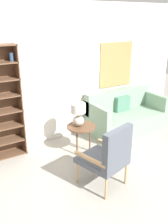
% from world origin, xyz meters
% --- Properties ---
extents(ground_plane, '(14.00, 14.00, 0.00)m').
position_xyz_m(ground_plane, '(0.00, 0.00, 0.00)').
color(ground_plane, '#9E998E').
extents(wall_back, '(6.40, 0.08, 2.70)m').
position_xyz_m(wall_back, '(0.02, 2.03, 1.35)').
color(wall_back, white).
rests_on(wall_back, ground_plane).
extents(armchair, '(0.71, 0.77, 1.01)m').
position_xyz_m(armchair, '(-0.03, 0.12, 0.56)').
color(armchair, tan).
rests_on(armchair, ground_plane).
extents(couch, '(1.72, 0.84, 0.89)m').
position_xyz_m(couch, '(1.53, 1.59, 0.33)').
color(couch, gray).
rests_on(couch, ground_plane).
extents(side_table, '(0.54, 0.54, 0.53)m').
position_xyz_m(side_table, '(0.18, 1.24, 0.47)').
color(side_table, brown).
rests_on(side_table, ground_plane).
extents(table_lamp, '(0.27, 0.27, 0.43)m').
position_xyz_m(table_lamp, '(0.14, 1.29, 0.77)').
color(table_lamp, '#A59E93').
rests_on(table_lamp, side_table).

